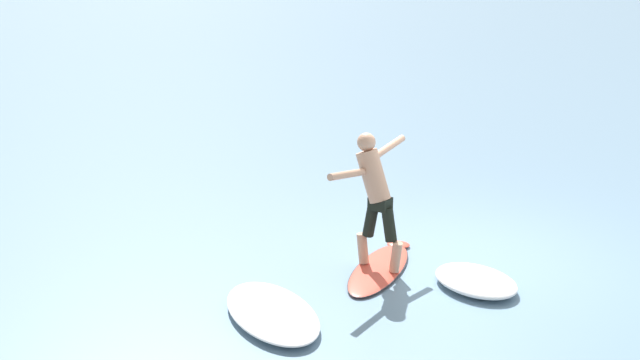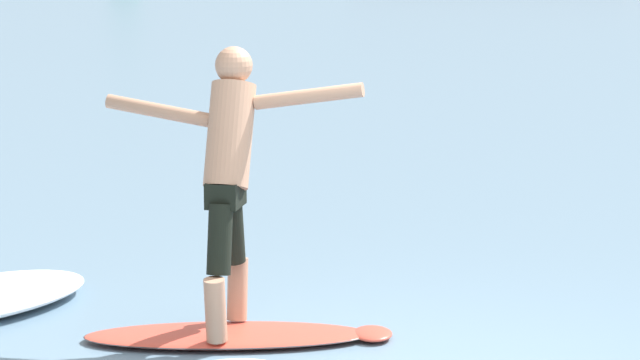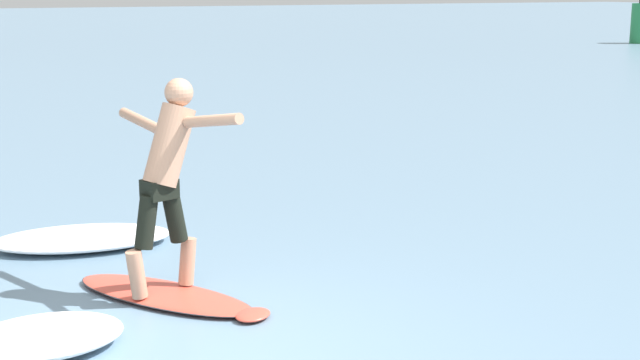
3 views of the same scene
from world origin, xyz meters
The scene contains 4 objects.
surfboard centered at (-1.25, 0.46, 0.03)m, with size 1.88×1.47×0.20m.
surfer centered at (-1.31, 0.53, 1.11)m, with size 1.61×0.82×1.76m.
wave_foam_at_tail centered at (-3.13, 0.14, 0.08)m, with size 1.27×1.91×0.16m.
wave_foam_at_nose centered at (-0.63, -0.65, 0.09)m, with size 0.84×1.16×0.19m.
Camera 3 is at (5.63, -1.52, 2.57)m, focal length 50.00 mm.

